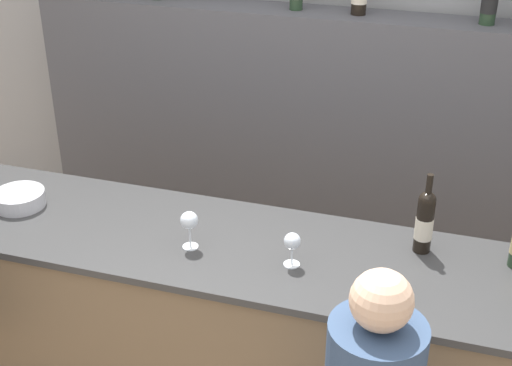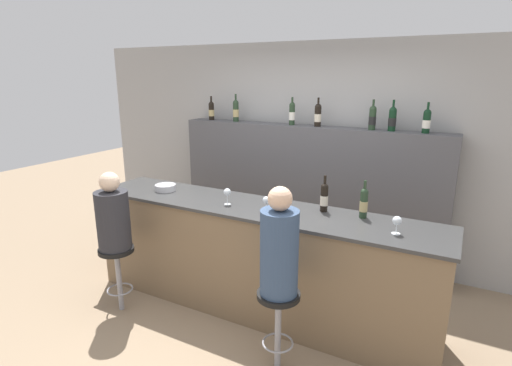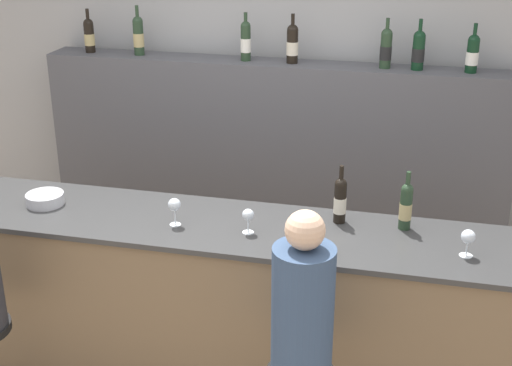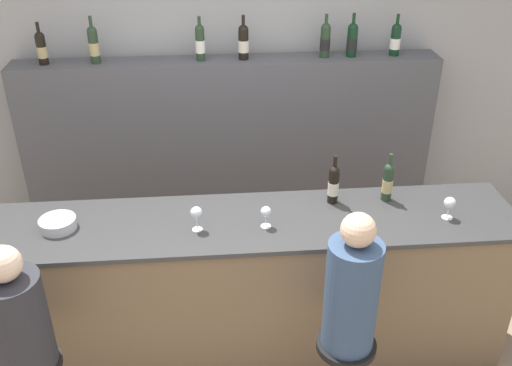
{
  "view_description": "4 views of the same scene",
  "coord_description": "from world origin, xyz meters",
  "px_view_note": "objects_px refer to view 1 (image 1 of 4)",
  "views": [
    {
      "loc": [
        0.68,
        -1.89,
        2.55
      ],
      "look_at": [
        -0.03,
        0.37,
        1.3
      ],
      "focal_mm": 50.0,
      "sensor_mm": 36.0,
      "label": 1
    },
    {
      "loc": [
        1.65,
        -2.74,
        2.22
      ],
      "look_at": [
        0.03,
        0.27,
        1.29
      ],
      "focal_mm": 28.0,
      "sensor_mm": 36.0,
      "label": 2
    },
    {
      "loc": [
        0.97,
        -3.01,
        2.72
      ],
      "look_at": [
        0.18,
        0.31,
        1.31
      ],
      "focal_mm": 50.0,
      "sensor_mm": 36.0,
      "label": 3
    },
    {
      "loc": [
        -0.14,
        -2.55,
        2.93
      ],
      "look_at": [
        0.1,
        0.26,
        1.34
      ],
      "focal_mm": 40.0,
      "sensor_mm": 36.0,
      "label": 4
    }
  ],
  "objects_px": {
    "metal_bowl": "(20,199)",
    "wine_glass_0": "(189,222)",
    "wine_bottle_counter_0": "(425,221)",
    "wine_glass_1": "(292,243)"
  },
  "relations": [
    {
      "from": "wine_bottle_counter_0",
      "to": "wine_glass_0",
      "type": "distance_m",
      "value": 0.88
    },
    {
      "from": "wine_bottle_counter_0",
      "to": "metal_bowl",
      "type": "relative_size",
      "value": 1.52
    },
    {
      "from": "wine_bottle_counter_0",
      "to": "wine_glass_1",
      "type": "xyz_separation_m",
      "value": [
        -0.45,
        -0.24,
        -0.03
      ]
    },
    {
      "from": "wine_bottle_counter_0",
      "to": "metal_bowl",
      "type": "distance_m",
      "value": 1.67
    },
    {
      "from": "wine_bottle_counter_0",
      "to": "wine_glass_1",
      "type": "distance_m",
      "value": 0.51
    },
    {
      "from": "wine_bottle_counter_0",
      "to": "wine_glass_0",
      "type": "relative_size",
      "value": 2.1
    },
    {
      "from": "wine_bottle_counter_0",
      "to": "metal_bowl",
      "type": "xyz_separation_m",
      "value": [
        -1.66,
        -0.16,
        -0.1
      ]
    },
    {
      "from": "metal_bowl",
      "to": "wine_glass_0",
      "type": "bearing_deg",
      "value": -5.98
    },
    {
      "from": "wine_glass_0",
      "to": "metal_bowl",
      "type": "xyz_separation_m",
      "value": [
        -0.81,
        0.08,
        -0.08
      ]
    },
    {
      "from": "wine_glass_1",
      "to": "metal_bowl",
      "type": "bearing_deg",
      "value": 176.0
    }
  ]
}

